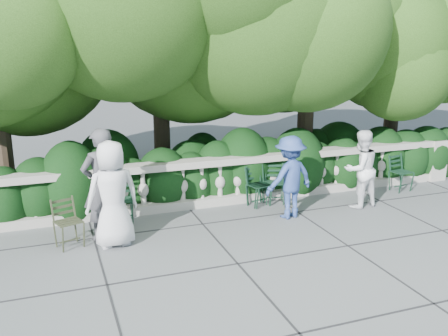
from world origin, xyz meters
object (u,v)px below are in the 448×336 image
object	(u,v)px
person_businessman	(113,194)
person_woman_grey	(102,184)
chair_d	(262,207)
person_older_blue	(290,177)
chair_e	(275,205)
chair_f	(405,192)
person_casual_man	(360,169)
chair_weathered	(74,250)
chair_c	(263,207)
chair_a	(123,225)

from	to	relation	value
person_businessman	person_woman_grey	size ratio (longest dim) A/B	0.92
chair_d	person_older_blue	xyz separation A→B (m)	(0.26, -0.67, 0.81)
chair_e	chair_f	distance (m)	3.15
chair_d	person_casual_man	xyz separation A→B (m)	(1.90, -0.61, 0.80)
chair_e	chair_f	size ratio (longest dim) A/B	1.00
chair_e	chair_weathered	world-z (taller)	same
chair_d	person_casual_man	distance (m)	2.15
chair_c	person_businessman	distance (m)	3.39
chair_f	person_woman_grey	xyz separation A→B (m)	(-6.71, -0.36, 0.98)
chair_a	chair_d	size ratio (longest dim) A/B	1.00
person_casual_man	chair_e	bearing A→B (deg)	-29.70
chair_c	person_businessman	world-z (taller)	person_businessman
chair_c	person_older_blue	xyz separation A→B (m)	(0.24, -0.67, 0.81)
chair_f	person_casual_man	bearing A→B (deg)	-172.29
chair_c	person_older_blue	size ratio (longest dim) A/B	0.52
chair_c	person_older_blue	world-z (taller)	person_older_blue
person_woman_grey	person_older_blue	distance (m)	3.51
chair_e	person_casual_man	distance (m)	1.90
chair_d	chair_c	bearing A→B (deg)	-30.88
person_older_blue	person_businessman	bearing A→B (deg)	-8.74
chair_a	person_older_blue	bearing A→B (deg)	-7.54
chair_c	person_businessman	xyz separation A→B (m)	(-3.14, -0.89, 0.90)
chair_e	chair_f	bearing A→B (deg)	15.55
chair_c	chair_weathered	distance (m)	3.91
chair_c	chair_weathered	world-z (taller)	same
person_businessman	chair_e	bearing A→B (deg)	-172.85
person_woman_grey	chair_f	bearing A→B (deg)	166.47
person_woman_grey	person_older_blue	bearing A→B (deg)	160.92
chair_d	person_businessman	bearing A→B (deg)	-169.38
chair_d	person_woman_grey	distance (m)	3.43
chair_weathered	person_woman_grey	distance (m)	1.17
person_casual_man	person_businessman	bearing A→B (deg)	-3.95
person_businessman	person_woman_grey	bearing A→B (deg)	-79.94
chair_weathered	person_woman_grey	size ratio (longest dim) A/B	0.43
chair_d	chair_e	xyz separation A→B (m)	(0.31, 0.05, 0.00)
chair_e	person_woman_grey	xyz separation A→B (m)	(-3.56, -0.57, 0.98)
person_older_blue	person_casual_man	bearing A→B (deg)	169.69
chair_weathered	person_older_blue	xyz separation A→B (m)	(4.06, 0.18, 0.81)
chair_f	person_older_blue	world-z (taller)	person_older_blue
chair_a	person_casual_man	xyz separation A→B (m)	(4.76, -0.61, 0.80)
chair_f	chair_c	bearing A→B (deg)	169.07
chair_e	person_older_blue	bearing A→B (deg)	-75.14
person_casual_man	chair_weathered	bearing A→B (deg)	-4.73
person_businessman	person_older_blue	world-z (taller)	person_businessman
person_casual_man	person_older_blue	xyz separation A→B (m)	(-1.64, -0.06, 0.00)
chair_weathered	person_businessman	bearing A→B (deg)	-22.80
person_older_blue	chair_weathered	bearing A→B (deg)	-9.93
chair_e	person_casual_man	world-z (taller)	person_casual_man
person_businessman	person_older_blue	bearing A→B (deg)	175.58
person_older_blue	chair_e	bearing A→B (deg)	-107.00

